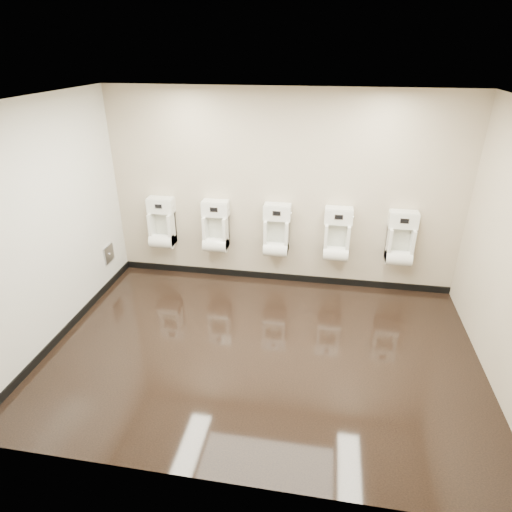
{
  "coord_description": "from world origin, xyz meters",
  "views": [
    {
      "loc": [
        0.61,
        -4.02,
        3.26
      ],
      "look_at": [
        -0.17,
        0.55,
        0.97
      ],
      "focal_mm": 30.0,
      "sensor_mm": 36.0,
      "label": 1
    }
  ],
  "objects_px": {
    "urinal_0": "(162,226)",
    "urinal_1": "(216,230)",
    "urinal_3": "(337,238)",
    "access_panel": "(109,254)",
    "urinal_2": "(276,234)",
    "urinal_4": "(400,242)"
  },
  "relations": [
    {
      "from": "urinal_1",
      "to": "urinal_2",
      "type": "height_order",
      "value": "same"
    },
    {
      "from": "urinal_0",
      "to": "urinal_3",
      "type": "height_order",
      "value": "same"
    },
    {
      "from": "access_panel",
      "to": "urinal_1",
      "type": "xyz_separation_m",
      "value": [
        1.53,
        0.42,
        0.31
      ]
    },
    {
      "from": "access_panel",
      "to": "urinal_1",
      "type": "height_order",
      "value": "urinal_1"
    },
    {
      "from": "urinal_1",
      "to": "urinal_3",
      "type": "relative_size",
      "value": 1.0
    },
    {
      "from": "urinal_0",
      "to": "urinal_3",
      "type": "bearing_deg",
      "value": 0.0
    },
    {
      "from": "access_panel",
      "to": "urinal_3",
      "type": "xyz_separation_m",
      "value": [
        3.29,
        0.42,
        0.31
      ]
    },
    {
      "from": "access_panel",
      "to": "urinal_3",
      "type": "distance_m",
      "value": 3.33
    },
    {
      "from": "urinal_2",
      "to": "urinal_1",
      "type": "bearing_deg",
      "value": 180.0
    },
    {
      "from": "urinal_1",
      "to": "urinal_2",
      "type": "xyz_separation_m",
      "value": [
        0.9,
        0.0,
        0.0
      ]
    },
    {
      "from": "access_panel",
      "to": "urinal_2",
      "type": "height_order",
      "value": "urinal_2"
    },
    {
      "from": "urinal_2",
      "to": "urinal_4",
      "type": "relative_size",
      "value": 1.0
    },
    {
      "from": "urinal_1",
      "to": "urinal_3",
      "type": "bearing_deg",
      "value": 0.0
    },
    {
      "from": "urinal_0",
      "to": "urinal_1",
      "type": "xyz_separation_m",
      "value": [
        0.83,
        0.0,
        0.0
      ]
    },
    {
      "from": "urinal_0",
      "to": "urinal_3",
      "type": "xyz_separation_m",
      "value": [
        2.59,
        0.0,
        0.0
      ]
    },
    {
      "from": "urinal_0",
      "to": "urinal_1",
      "type": "height_order",
      "value": "same"
    },
    {
      "from": "urinal_2",
      "to": "urinal_3",
      "type": "distance_m",
      "value": 0.86
    },
    {
      "from": "access_panel",
      "to": "urinal_0",
      "type": "relative_size",
      "value": 0.34
    },
    {
      "from": "urinal_0",
      "to": "urinal_3",
      "type": "relative_size",
      "value": 1.0
    },
    {
      "from": "access_panel",
      "to": "urinal_1",
      "type": "distance_m",
      "value": 1.62
    },
    {
      "from": "urinal_0",
      "to": "urinal_4",
      "type": "distance_m",
      "value": 3.46
    },
    {
      "from": "urinal_0",
      "to": "urinal_4",
      "type": "xyz_separation_m",
      "value": [
        3.46,
        0.0,
        0.0
      ]
    }
  ]
}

